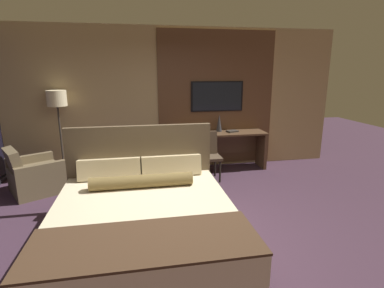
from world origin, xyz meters
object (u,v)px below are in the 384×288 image
at_px(desk_chair, 207,151).
at_px(floor_lamp, 57,105).
at_px(vase_tall, 219,123).
at_px(bed, 144,219).
at_px(book, 232,131).
at_px(armchair_by_window, 35,176).
at_px(desk, 219,144).
at_px(tv, 217,96).

relative_size(desk_chair, floor_lamp, 0.54).
bearing_deg(vase_tall, bed, -121.71).
bearing_deg(bed, book, 53.30).
bearing_deg(book, armchair_by_window, -170.44).
height_order(desk_chair, book, desk_chair).
xyz_separation_m(desk, armchair_by_window, (-3.33, -0.63, -0.25)).
relative_size(floor_lamp, vase_tall, 4.64).
relative_size(bed, tv, 2.11).
relative_size(desk_chair, vase_tall, 2.50).
bearing_deg(bed, desk, 57.73).
bearing_deg(tv, desk, -90.00).
xyz_separation_m(armchair_by_window, vase_tall, (3.35, 0.71, 0.67)).
height_order(desk, tv, tv).
bearing_deg(floor_lamp, armchair_by_window, -115.72).
bearing_deg(floor_lamp, desk, -0.55).
height_order(tv, vase_tall, tv).
relative_size(vase_tall, book, 1.37).
xyz_separation_m(bed, armchair_by_window, (-1.74, 1.89, -0.04)).
distance_m(vase_tall, book, 0.32).
xyz_separation_m(bed, book, (1.86, 2.50, 0.46)).
relative_size(floor_lamp, book, 6.35).
xyz_separation_m(bed, tv, (1.59, 2.73, 1.15)).
bearing_deg(book, desk_chair, -141.50).
relative_size(tv, book, 4.19).
distance_m(bed, floor_lamp, 3.10).
height_order(desk, floor_lamp, floor_lamp).
height_order(bed, book, bed).
height_order(desk, armchair_by_window, armchair_by_window).
bearing_deg(floor_lamp, book, -0.85).
xyz_separation_m(desk, book, (0.27, -0.02, 0.26)).
height_order(armchair_by_window, book, book).
distance_m(armchair_by_window, floor_lamp, 1.32).
bearing_deg(desk_chair, floor_lamp, 167.54).
relative_size(desk, tv, 1.75).
bearing_deg(armchair_by_window, book, -110.46).
relative_size(desk, vase_tall, 5.35).
bearing_deg(tv, bed, -120.25).
distance_m(bed, desk, 2.99).
relative_size(tv, desk_chair, 1.22).
distance_m(tv, floor_lamp, 3.02).
distance_m(tv, desk_chair, 1.25).
relative_size(bed, desk, 1.20).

